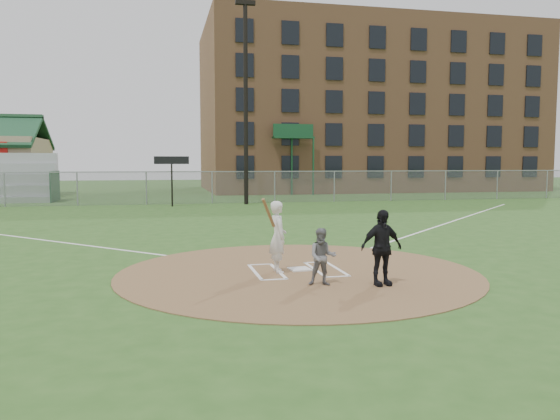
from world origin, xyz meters
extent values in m
plane|color=#2B541C|center=(0.00, 0.00, 0.00)|extent=(140.00, 140.00, 0.00)
cylinder|color=brown|center=(0.00, 0.00, 0.01)|extent=(8.40, 8.40, 0.02)
cube|color=white|center=(0.09, 0.21, 0.04)|extent=(0.53, 0.53, 0.03)
cube|color=white|center=(9.00, 9.00, 0.01)|extent=(17.04, 17.04, 0.01)
imported|color=slate|center=(0.14, -1.48, 0.62)|extent=(0.67, 0.57, 1.20)
imported|color=black|center=(1.34, -1.73, 0.81)|extent=(0.97, 0.50, 1.59)
cube|color=white|center=(-1.00, 0.15, 0.03)|extent=(0.08, 1.80, 0.01)
cube|color=white|center=(-0.45, 0.15, 0.03)|extent=(0.08, 1.80, 0.01)
cube|color=white|center=(-0.72, 1.05, 0.03)|extent=(0.62, 0.08, 0.01)
cube|color=white|center=(-0.72, -0.75, 0.03)|extent=(0.62, 0.08, 0.01)
cube|color=white|center=(1.00, 0.15, 0.03)|extent=(0.08, 1.80, 0.01)
cube|color=white|center=(0.45, 0.15, 0.03)|extent=(0.08, 1.80, 0.01)
cube|color=white|center=(0.72, 1.05, 0.03)|extent=(0.62, 0.08, 0.01)
cube|color=white|center=(0.72, -0.75, 0.03)|extent=(0.62, 0.08, 0.01)
imported|color=silver|center=(-0.47, 0.05, 0.85)|extent=(0.43, 0.63, 1.67)
cylinder|color=brown|center=(-0.77, -0.35, 1.45)|extent=(0.42, 0.52, 0.70)
cube|color=slate|center=(0.00, 22.00, 1.00)|extent=(56.00, 0.03, 2.00)
cube|color=gray|center=(0.00, 22.00, 2.00)|extent=(56.00, 0.06, 0.06)
cube|color=gray|center=(0.00, 22.00, 1.00)|extent=(56.08, 0.08, 2.00)
cube|color=#194728|center=(-10.00, 26.20, 1.00)|extent=(0.08, 3.20, 2.00)
cube|color=#A46B47|center=(16.00, 38.00, 7.50)|extent=(30.00, 16.00, 15.00)
cube|color=black|center=(15.90, 29.94, 7.40)|extent=(26.60, 0.10, 12.20)
cube|color=#194728|center=(7.00, 29.34, 4.50)|extent=(3.20, 1.00, 0.15)
cube|color=#194728|center=(7.00, 29.84, 2.25)|extent=(0.12, 0.12, 4.50)
cube|color=#194728|center=(8.50, 28.89, 2.25)|extent=(0.12, 0.12, 4.50)
cube|color=#194728|center=(7.00, 29.34, 5.05)|extent=(3.20, 0.08, 1.00)
cylinder|color=black|center=(2.00, 21.00, 6.00)|extent=(0.26, 0.26, 12.00)
cube|color=black|center=(2.00, 21.00, 12.10)|extent=(1.20, 0.30, 0.25)
cylinder|color=black|center=(-2.50, 20.20, 1.30)|extent=(0.10, 0.10, 2.60)
cube|color=black|center=(-2.50, 20.20, 2.70)|extent=(2.00, 0.10, 0.45)
camera|label=1|loc=(-3.09, -12.22, 2.57)|focal=35.00mm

